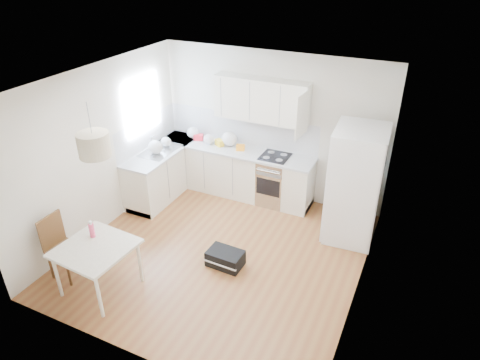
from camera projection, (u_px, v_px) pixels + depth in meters
The scene contains 29 objects.
floor at pixel (220, 253), 6.68m from camera, with size 4.20×4.20×0.00m, color brown.
ceiling at pixel (215, 83), 5.38m from camera, with size 4.20×4.20×0.00m, color white.
wall_back at pixel (272, 127), 7.70m from camera, with size 4.20×4.20×0.00m, color beige.
wall_left at pixel (101, 150), 6.81m from camera, with size 4.20×4.20×0.00m, color beige.
wall_right at pixel (368, 212), 5.25m from camera, with size 4.20×4.20×0.00m, color beige.
window_glassblock at pixel (142, 105), 7.53m from camera, with size 0.02×1.00×1.00m, color #BFE0F9.
cabinets_back at pixel (235, 172), 8.12m from camera, with size 3.00×0.60×0.88m, color white.
cabinets_left at pixel (164, 173), 8.09m from camera, with size 0.60×1.80×0.88m, color white.
counter_back at pixel (235, 150), 7.90m from camera, with size 3.02×0.64×0.04m, color #B0B4B6.
counter_left at pixel (162, 151), 7.87m from camera, with size 0.64×1.82×0.04m, color #B0B4B6.
backsplash_back at pixel (241, 129), 7.98m from camera, with size 3.00×0.01×0.58m, color silver.
backsplash_left at pixel (147, 132), 7.83m from camera, with size 0.01×1.80×0.58m, color silver.
upper_cabinets at pixel (261, 100), 7.37m from camera, with size 1.70×0.32×0.75m, color white.
range_oven at pixel (274, 180), 7.82m from camera, with size 0.50×0.61×0.88m, color #B6B8BA, non-canonical shape.
sink at pixel (160, 151), 7.82m from camera, with size 0.50×0.80×0.16m, color #B6B8BA, non-canonical shape.
refrigerator at pixel (356, 185), 6.69m from camera, with size 0.89×0.93×1.86m, color white, non-canonical shape.
dining_table at pixel (96, 252), 5.69m from camera, with size 0.97×0.97×0.72m.
dining_chair at pixel (65, 248), 6.02m from camera, with size 0.40×0.40×0.96m, color #452914, non-canonical shape.
drink_bottle at pixel (92, 229), 5.79m from camera, with size 0.07×0.07×0.25m, color #F0426D.
gym_bag at pixel (225, 258), 6.38m from camera, with size 0.52×0.34×0.24m, color black.
pendant_lamp at pixel (94, 145), 4.98m from camera, with size 0.38×0.38×0.29m, color #C2B395.
grocery_bag_a at pixel (193, 133), 8.27m from camera, with size 0.25×0.21×0.22m, color silver.
grocery_bag_b at pixel (209, 139), 8.03m from camera, with size 0.21×0.18×0.19m, color silver.
grocery_bag_c at pixel (229, 139), 7.95m from camera, with size 0.30×0.26×0.27m, color silver.
grocery_bag_d at pixel (166, 142), 7.95m from camera, with size 0.20×0.17×0.18m, color silver.
grocery_bag_e at pixel (155, 147), 7.66m from camera, with size 0.28×0.23×0.25m, color silver.
snack_orange at pixel (241, 148), 7.81m from camera, with size 0.15×0.10×0.11m, color orange.
snack_yellow at pixel (219, 143), 7.99m from camera, with size 0.17×0.10×0.12m, color yellow.
snack_red at pixel (199, 137), 8.21m from camera, with size 0.17×0.11×0.12m, color red.
Camera 1 is at (2.54, -4.66, 4.23)m, focal length 32.00 mm.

